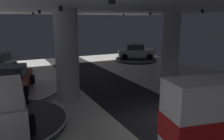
{
  "coord_description": "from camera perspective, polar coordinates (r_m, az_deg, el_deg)",
  "views": [
    {
      "loc": [
        -6.99,
        -7.29,
        4.87
      ],
      "look_at": [
        -0.13,
        6.74,
        1.4
      ],
      "focal_mm": 36.48,
      "sensor_mm": 36.0,
      "label": 1
    }
  ],
  "objects": [
    {
      "name": "ceiling_with_spotlights",
      "position": [
        10.12,
        18.41,
        15.76
      ],
      "size": [
        24.0,
        44.0,
        0.39
      ],
      "color": "silver"
    },
    {
      "name": "ground",
      "position": [
        11.22,
        16.4,
        -13.89
      ],
      "size": [
        24.0,
        44.0,
        0.06
      ],
      "color": "silver"
    },
    {
      "name": "visitor_walking_near",
      "position": [
        10.49,
        12.32,
        -9.98
      ],
      "size": [
        0.32,
        0.32,
        1.59
      ],
      "color": "black",
      "rests_on": "ground"
    },
    {
      "name": "display_car_far_left",
      "position": [
        16.34,
        -23.5,
        -2.2
      ],
      "size": [
        3.05,
        4.52,
        1.71
      ],
      "color": "maroon",
      "rests_on": "display_platform_far_left"
    },
    {
      "name": "display_platform_deep_right",
      "position": [
        27.48,
        6.03,
        2.64
      ],
      "size": [
        4.95,
        4.95,
        0.32
      ],
      "color": "#333338",
      "rests_on": "ground"
    },
    {
      "name": "display_platform_far_left",
      "position": [
        16.6,
        -23.22,
        -5.08
      ],
      "size": [
        5.92,
        5.92,
        0.25
      ],
      "color": "silver",
      "rests_on": "ground"
    },
    {
      "name": "display_platform_mid_left",
      "position": [
        11.84,
        -25.99,
        -12.13
      ],
      "size": [
        5.96,
        5.96,
        0.33
      ],
      "color": "#333338",
      "rests_on": "ground"
    },
    {
      "name": "display_car_deep_right",
      "position": [
        27.34,
        6.01,
        4.51
      ],
      "size": [
        4.57,
        3.48,
        1.71
      ],
      "color": "silver",
      "rests_on": "display_platform_deep_right"
    },
    {
      "name": "column_left",
      "position": [
        13.8,
        -11.23,
        3.45
      ],
      "size": [
        1.39,
        1.39,
        5.5
      ],
      "color": "silver",
      "rests_on": "ground"
    },
    {
      "name": "column_right",
      "position": [
        16.58,
        14.42,
        4.79
      ],
      "size": [
        1.19,
        1.19,
        5.5
      ],
      "color": "silver",
      "rests_on": "ground"
    }
  ]
}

